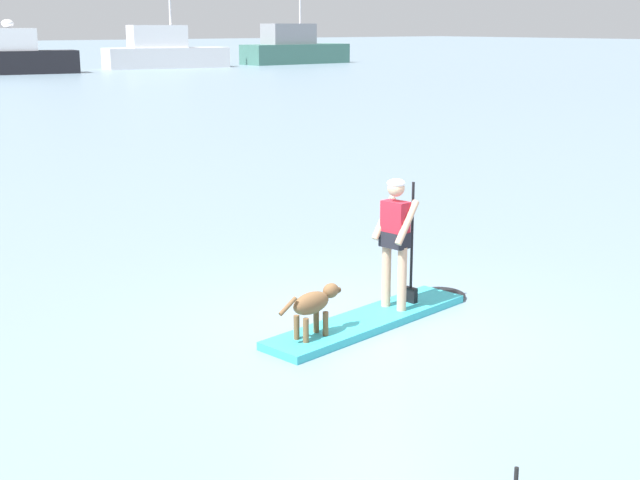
% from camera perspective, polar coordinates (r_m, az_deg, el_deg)
% --- Properties ---
extents(ground_plane, '(400.00, 400.00, 0.00)m').
position_cam_1_polar(ground_plane, '(11.06, 3.16, -5.52)').
color(ground_plane, gray).
extents(paddleboard, '(3.49, 1.15, 0.10)m').
position_cam_1_polar(paddleboard, '(11.21, 3.93, -5.00)').
color(paddleboard, '#33B2BF').
rests_on(paddleboard, ground_plane).
extents(person_paddler, '(0.64, 0.53, 1.70)m').
position_cam_1_polar(person_paddler, '(11.13, 4.97, 0.38)').
color(person_paddler, tan).
rests_on(person_paddler, paddleboard).
extents(dog, '(1.01, 0.30, 0.59)m').
position_cam_1_polar(dog, '(10.23, -0.39, -4.19)').
color(dog, brown).
rests_on(dog, paddleboard).
extents(moored_boat_port, '(8.94, 3.92, 4.05)m').
position_cam_1_polar(moored_boat_port, '(71.44, -19.18, 11.23)').
color(moored_boat_port, black).
rests_on(moored_boat_port, ground_plane).
extents(moored_boat_center, '(10.95, 4.76, 12.65)m').
position_cam_1_polar(moored_boat_center, '(78.35, -10.14, 12.00)').
color(moored_boat_center, silver).
rests_on(moored_boat_center, ground_plane).
extents(moored_boat_starboard, '(10.99, 3.53, 12.03)m').
position_cam_1_polar(moored_boat_starboard, '(85.73, -1.71, 12.38)').
color(moored_boat_starboard, '#3F7266').
rests_on(moored_boat_starboard, ground_plane).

